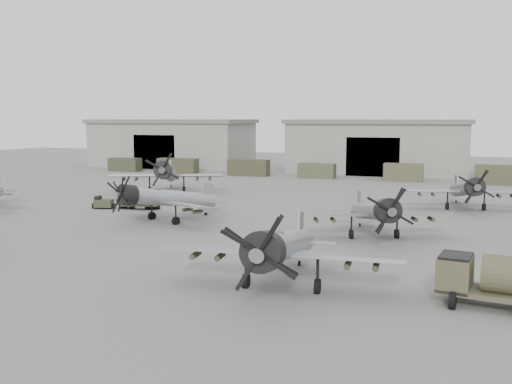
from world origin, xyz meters
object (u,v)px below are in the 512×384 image
at_px(aircraft_mid_2, 375,211).
at_px(ground_crew, 127,197).
at_px(aircraft_far_1, 467,189).
at_px(fuel_tanker, 510,279).
at_px(aircraft_far_0, 166,173).
at_px(tug_trailer, 118,204).
at_px(aircraft_mid_1, 162,198).
at_px(aircraft_near_1, 281,248).

relative_size(aircraft_mid_2, ground_crew, 7.30).
height_order(aircraft_far_1, fuel_tanker, aircraft_far_1).
height_order(aircraft_mid_2, ground_crew, aircraft_mid_2).
distance_m(aircraft_far_1, fuel_tanker, 30.40).
bearing_deg(aircraft_far_0, aircraft_far_1, -25.44).
xyz_separation_m(aircraft_far_1, tug_trailer, (-32.36, -10.77, -1.59)).
relative_size(aircraft_mid_2, tug_trailer, 1.72).
xyz_separation_m(aircraft_mid_1, tug_trailer, (-7.80, 5.02, -1.60)).
bearing_deg(aircraft_far_1, aircraft_mid_1, -158.45).
bearing_deg(tug_trailer, aircraft_mid_1, -46.96).
xyz_separation_m(fuel_tanker, tug_trailer, (-34.11, 19.58, -0.97)).
height_order(aircraft_near_1, aircraft_mid_1, aircraft_near_1).
bearing_deg(fuel_tanker, aircraft_mid_1, 158.57).
bearing_deg(ground_crew, aircraft_mid_1, -144.53).
height_order(aircraft_far_0, fuel_tanker, aircraft_far_0).
distance_m(aircraft_far_1, tug_trailer, 34.14).
bearing_deg(aircraft_mid_2, aircraft_near_1, -122.68).
bearing_deg(ground_crew, tug_trailer, -179.01).
xyz_separation_m(aircraft_mid_1, aircraft_mid_2, (18.13, -0.69, -0.02)).
bearing_deg(aircraft_far_0, tug_trailer, -108.09).
bearing_deg(fuel_tanker, aircraft_near_1, -168.15).
relative_size(aircraft_mid_1, tug_trailer, 1.72).
xyz_separation_m(aircraft_near_1, aircraft_far_1, (9.10, 31.17, -0.21)).
bearing_deg(aircraft_mid_2, fuel_tanker, -81.81).
relative_size(aircraft_far_1, tug_trailer, 1.77).
xyz_separation_m(aircraft_near_1, aircraft_far_0, (-24.35, 32.41, 0.16)).
relative_size(aircraft_mid_1, aircraft_far_0, 0.85).
relative_size(aircraft_mid_2, fuel_tanker, 1.64).
xyz_separation_m(aircraft_far_0, aircraft_far_1, (33.45, -1.25, -0.37)).
xyz_separation_m(aircraft_near_1, aircraft_mid_1, (-15.45, 15.37, -0.20)).
relative_size(aircraft_near_1, aircraft_mid_1, 1.13).
relative_size(fuel_tanker, ground_crew, 4.45).
distance_m(aircraft_mid_1, fuel_tanker, 30.07).
relative_size(fuel_tanker, tug_trailer, 1.05).
distance_m(aircraft_far_0, aircraft_far_1, 33.48).
distance_m(fuel_tanker, ground_crew, 41.24).
distance_m(aircraft_mid_1, aircraft_far_1, 29.19).
xyz_separation_m(aircraft_mid_1, aircraft_far_0, (-8.90, 17.04, 0.36)).
height_order(aircraft_mid_1, aircraft_far_0, aircraft_far_0).
xyz_separation_m(aircraft_near_1, ground_crew, (-23.88, 23.05, -1.52)).
relative_size(aircraft_near_1, ground_crew, 8.23).
bearing_deg(aircraft_far_1, aircraft_far_0, 166.67).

